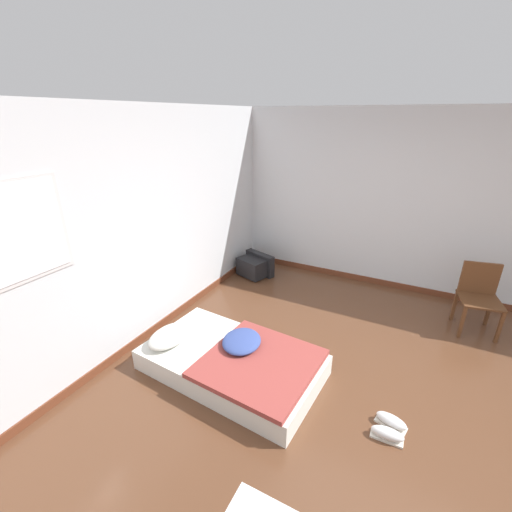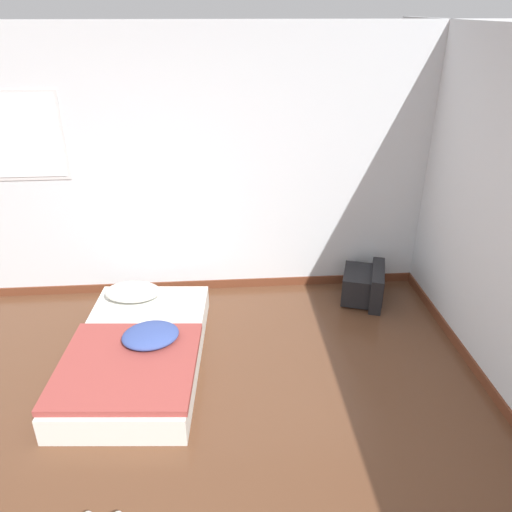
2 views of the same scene
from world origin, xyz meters
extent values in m
cube|color=silver|center=(0.00, 2.72, 1.30)|extent=(7.49, 0.06, 2.60)
cube|color=brown|center=(0.00, 2.68, 0.04)|extent=(7.49, 0.02, 0.09)
cube|color=silver|center=(-1.35, 2.69, 1.65)|extent=(0.92, 0.01, 0.81)
cube|color=white|center=(-1.35, 2.68, 1.65)|extent=(0.85, 0.01, 0.74)
cube|color=silver|center=(-0.22, 1.48, 0.11)|extent=(1.15, 1.86, 0.22)
ellipsoid|color=silver|center=(-0.35, 2.16, 0.29)|extent=(0.54, 0.38, 0.14)
cube|color=#993D38|center=(-0.25, 1.14, 0.25)|extent=(1.12, 1.11, 0.05)
ellipsoid|color=#384C93|center=(-0.10, 1.42, 0.31)|extent=(0.54, 0.49, 0.11)
cube|color=black|center=(1.86, 2.35, 0.17)|extent=(0.40, 0.52, 0.29)
cube|color=black|center=(2.04, 2.29, 0.18)|extent=(0.28, 0.57, 0.36)
cube|color=black|center=(2.10, 2.28, 0.19)|extent=(0.15, 0.44, 0.26)
camera|label=1|loc=(-2.63, -0.06, 2.48)|focal=24.00mm
camera|label=2|loc=(0.50, -1.95, 2.70)|focal=35.00mm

